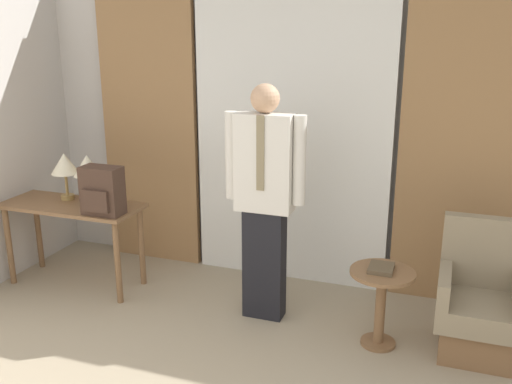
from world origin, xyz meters
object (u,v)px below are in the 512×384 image
(side_table, at_px, (381,295))
(bottle_near_edge, at_px, (87,197))
(person, at_px, (265,195))
(book, at_px, (381,268))
(desk, at_px, (73,217))
(armchair, at_px, (479,307))
(table_lamp_left, at_px, (65,165))
(table_lamp_right, at_px, (87,167))
(backpack, at_px, (102,191))

(side_table, bearing_deg, bottle_near_edge, 178.32)
(person, relative_size, book, 8.76)
(desk, distance_m, armchair, 3.26)
(desk, height_order, side_table, desk)
(table_lamp_left, relative_size, bottle_near_edge, 1.64)
(book, bearing_deg, person, 172.06)
(bottle_near_edge, xyz_separation_m, person, (1.50, 0.06, 0.15))
(desk, distance_m, side_table, 2.62)
(table_lamp_right, relative_size, bottle_near_edge, 1.64)
(side_table, bearing_deg, backpack, -179.79)
(person, xyz_separation_m, armchair, (1.54, 0.01, -0.65))
(backpack, relative_size, side_table, 0.69)
(bottle_near_edge, xyz_separation_m, book, (2.39, -0.06, -0.25))
(side_table, bearing_deg, person, 171.51)
(table_lamp_right, relative_size, book, 1.99)
(armchair, bearing_deg, bottle_near_edge, -178.57)
(armchair, bearing_deg, book, -168.27)
(side_table, bearing_deg, armchair, 12.87)
(table_lamp_right, height_order, backpack, table_lamp_right)
(table_lamp_right, bearing_deg, book, -5.13)
(backpack, bearing_deg, side_table, 0.21)
(table_lamp_right, relative_size, backpack, 1.05)
(table_lamp_right, distance_m, side_table, 2.59)
(bottle_near_edge, height_order, book, bottle_near_edge)
(table_lamp_left, height_order, bottle_near_edge, table_lamp_left)
(table_lamp_left, distance_m, book, 2.76)
(table_lamp_left, relative_size, table_lamp_right, 1.00)
(bottle_near_edge, xyz_separation_m, side_table, (2.40, -0.07, -0.45))
(armchair, distance_m, side_table, 0.66)
(person, relative_size, armchair, 1.95)
(bottle_near_edge, relative_size, side_table, 0.44)
(desk, xyz_separation_m, armchair, (3.25, 0.02, -0.28))
(person, height_order, side_table, person)
(person, height_order, armchair, person)
(side_table, xyz_separation_m, book, (-0.01, 0.01, 0.20))
(desk, relative_size, book, 5.89)
(table_lamp_right, height_order, person, person)
(person, bearing_deg, side_table, -8.49)
(backpack, xyz_separation_m, armchair, (2.84, 0.15, -0.58))
(table_lamp_left, xyz_separation_m, book, (2.71, -0.22, -0.45))
(table_lamp_right, bearing_deg, armchair, -1.60)
(backpack, xyz_separation_m, side_table, (2.20, 0.01, -0.54))
(table_lamp_right, xyz_separation_m, armchair, (3.14, -0.09, -0.69))
(table_lamp_left, relative_size, side_table, 0.72)
(table_lamp_left, bearing_deg, person, -3.12)
(table_lamp_right, xyz_separation_m, side_table, (2.50, -0.23, -0.65))
(bottle_near_edge, bearing_deg, person, 2.42)
(table_lamp_left, relative_size, armchair, 0.44)
(backpack, bearing_deg, person, 6.23)
(table_lamp_left, height_order, side_table, table_lamp_left)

